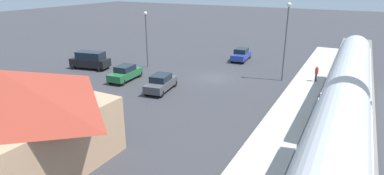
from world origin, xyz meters
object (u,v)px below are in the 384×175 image
(pedestrian_on_platform, at_px, (316,73))
(sedan_charcoal, at_px, (161,83))
(suv_black, at_px, (90,60))
(sedan_green, at_px, (125,73))
(light_pole_near_platform, at_px, (286,33))
(sedan_blue, at_px, (241,54))
(light_pole_lot_center, at_px, (146,32))
(station_building, at_px, (6,115))

(pedestrian_on_platform, height_order, sedan_charcoal, pedestrian_on_platform)
(pedestrian_on_platform, xyz_separation_m, suv_black, (26.28, 6.94, -0.13))
(pedestrian_on_platform, relative_size, sedan_charcoal, 0.36)
(sedan_green, distance_m, sedan_charcoal, 5.66)
(pedestrian_on_platform, relative_size, light_pole_near_platform, 0.20)
(sedan_blue, bearing_deg, light_pole_lot_center, 43.62)
(sedan_blue, relative_size, light_pole_lot_center, 0.65)
(suv_black, relative_size, light_pole_lot_center, 0.73)
(sedan_green, bearing_deg, suv_black, -14.35)
(station_building, height_order, light_pole_near_platform, light_pole_near_platform)
(pedestrian_on_platform, distance_m, sedan_blue, 12.41)
(sedan_blue, xyz_separation_m, sedan_green, (8.42, 14.94, 0.00))
(station_building, xyz_separation_m, sedan_charcoal, (-1.08, -15.25, -2.19))
(sedan_charcoal, bearing_deg, suv_black, -13.19)
(pedestrian_on_platform, bearing_deg, suv_black, 14.80)
(sedan_green, bearing_deg, light_pole_lot_center, -79.22)
(station_building, distance_m, light_pole_lot_center, 22.99)
(sedan_blue, distance_m, light_pole_lot_center, 13.66)
(suv_black, bearing_deg, sedan_green, 165.65)
(light_pole_lot_center, bearing_deg, pedestrian_on_platform, -171.85)
(light_pole_lot_center, bearing_deg, light_pole_near_platform, -171.80)
(sedan_blue, bearing_deg, pedestrian_on_platform, 150.13)
(suv_black, bearing_deg, station_building, 122.42)
(sedan_blue, height_order, suv_black, suv_black)
(station_building, height_order, sedan_blue, station_building)
(sedan_charcoal, height_order, light_pole_lot_center, light_pole_lot_center)
(sedan_green, bearing_deg, pedestrian_on_platform, -155.44)
(sedan_blue, relative_size, light_pole_near_platform, 0.54)
(suv_black, height_order, sedan_charcoal, suv_black)
(light_pole_near_platform, bearing_deg, sedan_charcoal, 42.96)
(sedan_blue, height_order, light_pole_near_platform, light_pole_near_platform)
(pedestrian_on_platform, bearing_deg, light_pole_lot_center, 8.15)
(pedestrian_on_platform, bearing_deg, station_building, 59.69)
(sedan_blue, relative_size, sedan_charcoal, 0.98)
(light_pole_near_platform, height_order, light_pole_lot_center, light_pole_near_platform)
(sedan_blue, height_order, light_pole_lot_center, light_pole_lot_center)
(station_building, bearing_deg, sedan_blue, -97.18)
(station_building, height_order, light_pole_lot_center, light_pole_lot_center)
(suv_black, relative_size, sedan_green, 1.12)
(light_pole_near_platform, bearing_deg, pedestrian_on_platform, -172.12)
(suv_black, height_order, sedan_green, suv_black)
(sedan_charcoal, relative_size, light_pole_near_platform, 0.55)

